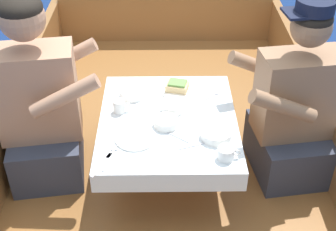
{
  "coord_description": "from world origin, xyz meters",
  "views": [
    {
      "loc": [
        -0.02,
        -2.04,
        2.12
      ],
      "look_at": [
        0.0,
        -0.15,
        0.75
      ],
      "focal_mm": 50.0,
      "sensor_mm": 36.0,
      "label": 1
    }
  ],
  "objects": [
    {
      "name": "bow_coaming",
      "position": [
        0.0,
        1.47,
        0.55
      ],
      "size": [
        1.68,
        0.06,
        0.39
      ],
      "primitive_type": "cube",
      "color": "#936033",
      "rests_on": "boat_deck"
    },
    {
      "name": "sandwich",
      "position": [
        0.05,
        0.11,
        0.76
      ],
      "size": [
        0.13,
        0.12,
        0.05
      ],
      "rotation": [
        0.0,
        0.0,
        -0.24
      ],
      "color": "#E0BC7F",
      "rests_on": "plate_sandwich"
    },
    {
      "name": "utensil_knife_starboard",
      "position": [
        0.03,
        -0.29,
        0.73
      ],
      "size": [
        0.14,
        0.12,
        0.0
      ],
      "rotation": [
        0.0,
        0.0,
        2.47
      ],
      "color": "silver",
      "rests_on": "cockpit_table"
    },
    {
      "name": "plate_bread",
      "position": [
        -0.16,
        -0.31,
        0.73
      ],
      "size": [
        0.2,
        0.2,
        0.01
      ],
      "color": "white",
      "rests_on": "cockpit_table"
    },
    {
      "name": "boat_deck",
      "position": [
        0.0,
        0.0,
        0.18
      ],
      "size": [
        1.8,
        3.01,
        0.35
      ],
      "primitive_type": "cube",
      "color": "brown",
      "rests_on": "ground_plane"
    },
    {
      "name": "utensil_fork_starboard",
      "position": [
        -0.29,
        -0.48,
        0.73
      ],
      "size": [
        0.08,
        0.17,
        0.0
      ],
      "rotation": [
        0.0,
        0.0,
        1.17
      ],
      "color": "silver",
      "rests_on": "cockpit_table"
    },
    {
      "name": "utensil_spoon_starboard",
      "position": [
        0.15,
        -0.35,
        0.73
      ],
      "size": [
        0.17,
        0.07,
        0.01
      ],
      "rotation": [
        0.0,
        0.0,
        0.33
      ],
      "color": "silver",
      "rests_on": "cockpit_table"
    },
    {
      "name": "bowl_port_far",
      "position": [
        0.03,
        -0.08,
        0.75
      ],
      "size": [
        0.12,
        0.12,
        0.04
      ],
      "color": "white",
      "rests_on": "cockpit_table"
    },
    {
      "name": "coffee_cup_starboard",
      "position": [
        0.26,
        -0.45,
        0.76
      ],
      "size": [
        0.1,
        0.08,
        0.06
      ],
      "color": "white",
      "rests_on": "cockpit_table"
    },
    {
      "name": "bowl_port_near",
      "position": [
        -0.01,
        -0.21,
        0.75
      ],
      "size": [
        0.12,
        0.12,
        0.04
      ],
      "color": "white",
      "rests_on": "cockpit_table"
    },
    {
      "name": "ground_plane",
      "position": [
        0.0,
        0.0,
        0.0
      ],
      "size": [
        60.0,
        60.0,
        0.0
      ],
      "primitive_type": "plane",
      "color": "navy"
    },
    {
      "name": "bowl_center_far",
      "position": [
        0.23,
        -0.3,
        0.75
      ],
      "size": [
        0.15,
        0.15,
        0.04
      ],
      "color": "white",
      "rests_on": "cockpit_table"
    },
    {
      "name": "utensil_spoon_port",
      "position": [
        -0.26,
        -0.43,
        0.73
      ],
      "size": [
        0.06,
        0.17,
        0.01
      ],
      "rotation": [
        0.0,
        0.0,
        1.33
      ],
      "color": "silver",
      "rests_on": "cockpit_table"
    },
    {
      "name": "utensil_spoon_center",
      "position": [
        0.23,
        0.05,
        0.73
      ],
      "size": [
        0.14,
        0.12,
        0.01
      ],
      "rotation": [
        0.0,
        0.0,
        0.72
      ],
      "color": "silver",
      "rests_on": "cockpit_table"
    },
    {
      "name": "person_starboard",
      "position": [
        0.64,
        -0.1,
        0.74
      ],
      "size": [
        0.56,
        0.5,
        0.98
      ],
      "rotation": [
        0.0,
        0.0,
        3.28
      ],
      "color": "#333847",
      "rests_on": "boat_deck"
    },
    {
      "name": "plate_sandwich",
      "position": [
        0.05,
        0.11,
        0.73
      ],
      "size": [
        0.19,
        0.19,
        0.01
      ],
      "color": "white",
      "rests_on": "cockpit_table"
    },
    {
      "name": "cockpit_table",
      "position": [
        0.0,
        -0.15,
        0.69
      ],
      "size": [
        0.69,
        0.82,
        0.37
      ],
      "color": "#B2B2B7",
      "rests_on": "boat_deck"
    },
    {
      "name": "gunwale_port",
      "position": [
        -0.87,
        0.0,
        0.52
      ],
      "size": [
        0.06,
        3.01,
        0.34
      ],
      "primitive_type": "cube",
      "color": "#936033",
      "rests_on": "boat_deck"
    },
    {
      "name": "coffee_cup_port",
      "position": [
        -0.25,
        -0.08,
        0.76
      ],
      "size": [
        0.09,
        0.06,
        0.07
      ],
      "color": "white",
      "rests_on": "cockpit_table"
    },
    {
      "name": "bowl_starboard_near",
      "position": [
        -0.19,
        0.06,
        0.75
      ],
      "size": [
        0.13,
        0.13,
        0.04
      ],
      "color": "white",
      "rests_on": "cockpit_table"
    },
    {
      "name": "gunwale_starboard",
      "position": [
        0.87,
        0.0,
        0.52
      ],
      "size": [
        0.06,
        3.01,
        0.34
      ],
      "primitive_type": "cube",
      "color": "#936033",
      "rests_on": "boat_deck"
    },
    {
      "name": "person_port",
      "position": [
        -0.64,
        -0.1,
        0.76
      ],
      "size": [
        0.56,
        0.5,
        1.01
      ],
      "rotation": [
        0.0,
        0.0,
        0.14
      ],
      "color": "#333847",
      "rests_on": "boat_deck"
    }
  ]
}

